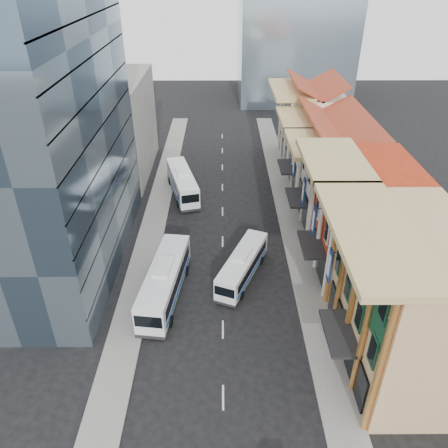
{
  "coord_description": "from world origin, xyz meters",
  "views": [
    {
      "loc": [
        -0.03,
        -20.06,
        28.09
      ],
      "look_at": [
        0.14,
        17.12,
        5.36
      ],
      "focal_mm": 35.0,
      "sensor_mm": 36.0,
      "label": 1
    }
  ],
  "objects_px": {
    "shophouse_tan": "(408,300)",
    "bus_right": "(242,265)",
    "bus_left_near": "(165,281)",
    "bus_left_far": "(182,182)",
    "office_tower": "(38,124)"
  },
  "relations": [
    {
      "from": "bus_left_near",
      "to": "bus_left_far",
      "type": "xyz_separation_m",
      "value": [
        0.0,
        21.5,
        -0.08
      ]
    },
    {
      "from": "bus_right",
      "to": "bus_left_far",
      "type": "bearing_deg",
      "value": 134.37
    },
    {
      "from": "bus_left_far",
      "to": "bus_right",
      "type": "xyz_separation_m",
      "value": [
        7.5,
        -18.59,
        -0.25
      ]
    },
    {
      "from": "bus_left_near",
      "to": "bus_right",
      "type": "relative_size",
      "value": 1.21
    },
    {
      "from": "shophouse_tan",
      "to": "bus_left_far",
      "type": "height_order",
      "value": "shophouse_tan"
    },
    {
      "from": "shophouse_tan",
      "to": "office_tower",
      "type": "bearing_deg",
      "value": 155.7
    },
    {
      "from": "shophouse_tan",
      "to": "bus_left_near",
      "type": "distance_m",
      "value": 21.27
    },
    {
      "from": "office_tower",
      "to": "bus_left_far",
      "type": "xyz_separation_m",
      "value": [
        11.5,
        14.94,
        -13.19
      ]
    },
    {
      "from": "shophouse_tan",
      "to": "bus_right",
      "type": "distance_m",
      "value": 16.46
    },
    {
      "from": "shophouse_tan",
      "to": "bus_left_near",
      "type": "height_order",
      "value": "shophouse_tan"
    },
    {
      "from": "bus_right",
      "to": "bus_left_near",
      "type": "bearing_deg",
      "value": -136.4
    },
    {
      "from": "bus_left_far",
      "to": "office_tower",
      "type": "bearing_deg",
      "value": -142.51
    },
    {
      "from": "office_tower",
      "to": "bus_left_far",
      "type": "distance_m",
      "value": 23.01
    },
    {
      "from": "bus_left_far",
      "to": "bus_right",
      "type": "height_order",
      "value": "bus_left_far"
    },
    {
      "from": "office_tower",
      "to": "bus_right",
      "type": "bearing_deg",
      "value": -10.88
    }
  ]
}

